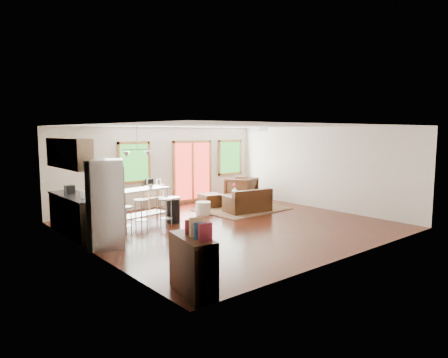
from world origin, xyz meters
TOP-DOWN VIEW (x-y plane):
  - floor at (0.00, 0.00)m, footprint 7.50×7.00m
  - ceiling at (0.00, 0.00)m, footprint 7.50×7.00m
  - back_wall at (0.00, 3.51)m, footprint 7.50×0.02m
  - left_wall at (-3.76, 0.00)m, footprint 0.02×7.00m
  - right_wall at (3.76, 0.00)m, footprint 0.02×7.00m
  - front_wall at (0.00, -3.51)m, footprint 7.50×0.02m
  - window_left at (-1.00, 3.46)m, footprint 1.10×0.05m
  - french_doors at (1.20, 3.46)m, footprint 1.60×0.05m
  - window_right at (2.90, 3.46)m, footprint 1.10×0.05m
  - rug at (1.66, 1.39)m, footprint 2.71×2.14m
  - loveseat at (1.49, 0.96)m, footprint 1.47×0.99m
  - coffee_table at (1.79, 1.70)m, footprint 1.14×0.72m
  - armchair at (2.58, 2.48)m, footprint 1.19×1.16m
  - ottoman at (1.13, 2.35)m, footprint 0.74×0.74m
  - pouf at (0.24, 1.55)m, footprint 0.49×0.49m
  - vase at (1.93, 2.08)m, footprint 0.22×0.23m
  - book at (2.00, 1.77)m, footprint 0.22×0.04m
  - cabinets at (-3.49, 1.70)m, footprint 0.64×2.24m
  - refrigerator at (-3.34, 0.17)m, footprint 0.99×0.98m
  - island at (-1.72, 1.66)m, footprint 1.56×0.81m
  - cup at (-1.44, 1.66)m, footprint 0.15×0.13m
  - bar_stool_a at (-2.56, 0.89)m, footprint 0.39×0.39m
  - bar_stool_b at (-2.03, 1.12)m, footprint 0.46×0.46m
  - bar_stool_c at (-1.44, 0.90)m, footprint 0.44×0.44m
  - trash_can at (-1.01, 1.23)m, footprint 0.49×0.49m
  - kitchen_cart at (-0.44, 3.29)m, footprint 0.65×0.42m
  - bookshelf at (-3.35, -3.02)m, footprint 0.58×1.06m
  - ceiling_flush at (1.60, 0.60)m, footprint 0.35×0.35m
  - pendant_light at (-1.90, 1.50)m, footprint 0.80×0.18m

SIDE VIEW (x-z plane):
  - floor at x=0.00m, z-range -0.02..0.00m
  - rug at x=1.66m, z-range 0.00..0.03m
  - pouf at x=0.24m, z-range 0.00..0.38m
  - ottoman at x=1.13m, z-range 0.00..0.44m
  - loveseat at x=1.49m, z-range -0.08..0.65m
  - trash_can at x=-1.01m, z-range 0.00..0.71m
  - coffee_table at x=1.79m, z-range 0.16..0.60m
  - bookshelf at x=-3.35m, z-range -0.13..1.05m
  - armchair at x=2.58m, z-range 0.00..0.96m
  - bar_stool_a at x=-2.56m, z-range 0.17..0.85m
  - vase at x=1.93m, z-range 0.35..0.70m
  - book at x=2.00m, z-range 0.40..0.70m
  - bar_stool_c at x=-1.44m, z-range 0.18..0.94m
  - bar_stool_b at x=-2.03m, z-range 0.19..0.95m
  - island at x=-1.72m, z-range 0.18..1.12m
  - kitchen_cart at x=-0.44m, z-range 0.18..1.16m
  - cabinets at x=-3.49m, z-range -0.22..2.08m
  - refrigerator at x=-3.34m, z-range 0.00..1.88m
  - cup at x=-1.44m, z-range 0.95..1.07m
  - french_doors at x=1.20m, z-range 0.05..2.15m
  - back_wall at x=0.00m, z-range 0.00..2.60m
  - left_wall at x=-3.76m, z-range 0.00..2.60m
  - right_wall at x=3.76m, z-range 0.00..2.60m
  - front_wall at x=0.00m, z-range 0.00..2.60m
  - window_left at x=-1.00m, z-range 0.85..2.15m
  - window_right at x=2.90m, z-range 0.85..2.15m
  - pendant_light at x=-1.90m, z-range 1.50..2.29m
  - ceiling_flush at x=1.60m, z-range 2.47..2.59m
  - ceiling at x=0.00m, z-range 2.60..2.62m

